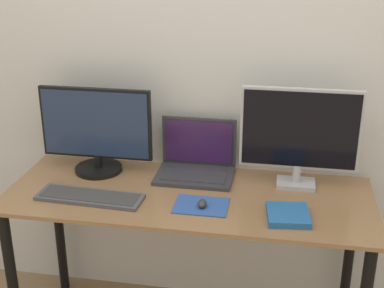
{
  "coord_description": "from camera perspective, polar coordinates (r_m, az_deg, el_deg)",
  "views": [
    {
      "loc": [
        0.38,
        -1.75,
        1.84
      ],
      "look_at": [
        0.0,
        0.4,
        0.97
      ],
      "focal_mm": 50.0,
      "sensor_mm": 36.0,
      "label": 1
    }
  ],
  "objects": [
    {
      "name": "monitor_right",
      "position": [
        2.36,
        11.41,
        1.09
      ],
      "size": [
        0.52,
        0.12,
        0.45
      ],
      "color": "#B2B2B7",
      "rests_on": "desk"
    },
    {
      "name": "laptop",
      "position": [
        2.51,
        0.5,
        -1.87
      ],
      "size": [
        0.36,
        0.25,
        0.25
      ],
      "color": "#333338",
      "rests_on": "desk"
    },
    {
      "name": "monitor_left",
      "position": [
        2.53,
        -10.18,
        1.37
      ],
      "size": [
        0.53,
        0.22,
        0.41
      ],
      "color": "black",
      "rests_on": "desk"
    },
    {
      "name": "mousepad",
      "position": [
        2.24,
        1.0,
        -6.58
      ],
      "size": [
        0.22,
        0.17,
        0.0
      ],
      "color": "#2D519E",
      "rests_on": "desk"
    },
    {
      "name": "keyboard",
      "position": [
        2.34,
        -10.84,
        -5.56
      ],
      "size": [
        0.46,
        0.16,
        0.02
      ],
      "color": "#4C4C51",
      "rests_on": "desk"
    },
    {
      "name": "book",
      "position": [
        2.18,
        10.21,
        -7.45
      ],
      "size": [
        0.18,
        0.2,
        0.03
      ],
      "color": "#235B9E",
      "rests_on": "desk"
    },
    {
      "name": "wall_back",
      "position": [
        2.53,
        1.12,
        8.2
      ],
      "size": [
        7.0,
        0.05,
        2.5
      ],
      "color": "silver",
      "rests_on": "ground_plane"
    },
    {
      "name": "mouse",
      "position": [
        2.22,
        1.1,
        -6.36
      ],
      "size": [
        0.04,
        0.06,
        0.03
      ],
      "color": "#333333",
      "rests_on": "mousepad"
    },
    {
      "name": "desk",
      "position": [
        2.4,
        -0.4,
        -7.85
      ],
      "size": [
        1.6,
        0.62,
        0.78
      ],
      "color": "olive",
      "rests_on": "ground_plane"
    }
  ]
}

